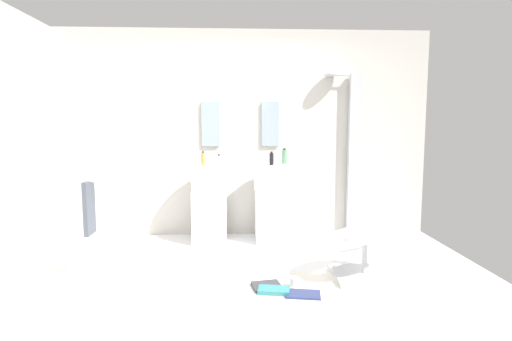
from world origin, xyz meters
name	(u,v)px	position (x,y,z in m)	size (l,w,h in m)	color
ground_plane	(242,283)	(0.00, 0.00, -0.02)	(4.80, 3.60, 0.04)	silver
rear_partition	(240,134)	(0.00, 1.65, 1.30)	(4.80, 0.10, 2.60)	beige
pedestal_sink_left	(210,202)	(-0.38, 1.26, 0.49)	(0.44, 0.44, 1.05)	white
pedestal_sink_right	(272,201)	(0.38, 1.26, 0.49)	(0.44, 0.44, 1.05)	white
vanity_mirror_left	(210,124)	(-0.38, 1.58, 1.43)	(0.22, 0.03, 0.56)	#8C9EA8
vanity_mirror_right	(270,124)	(0.38, 1.58, 1.43)	(0.22, 0.03, 0.56)	#8C9EA8
shower_column	(353,151)	(1.43, 1.53, 1.08)	(0.49, 0.24, 2.05)	#B7BABF
lounge_chair	(365,242)	(1.12, -0.02, 0.35)	(1.02, 1.02, 0.65)	#B7BABF
towel_rack	(86,210)	(-1.45, 0.18, 0.63)	(0.37, 0.22, 0.95)	#B7BABF
area_rug	(302,290)	(0.51, -0.25, 0.01)	(1.21, 0.84, 0.01)	white
magazine_navy	(303,294)	(0.50, -0.37, 0.02)	(0.29, 0.18, 0.02)	navy
magazine_charcoal	(267,286)	(0.21, -0.20, 0.02)	(0.24, 0.20, 0.03)	#38383D
magazine_teal	(274,290)	(0.26, -0.30, 0.03)	(0.27, 0.15, 0.04)	teal
coffee_mug	(294,282)	(0.45, -0.19, 0.05)	(0.08, 0.08, 0.08)	white
soap_bottle_white	(219,160)	(-0.26, 1.28, 1.00)	(0.04, 0.04, 0.12)	white
soap_bottle_green	(284,157)	(0.52, 1.26, 1.03)	(0.06, 0.06, 0.19)	#59996B
soap_bottle_amber	(203,159)	(-0.44, 1.14, 1.02)	(0.04, 0.04, 0.16)	#C68C38
soap_bottle_black	(272,159)	(0.36, 1.12, 1.02)	(0.05, 0.05, 0.16)	black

